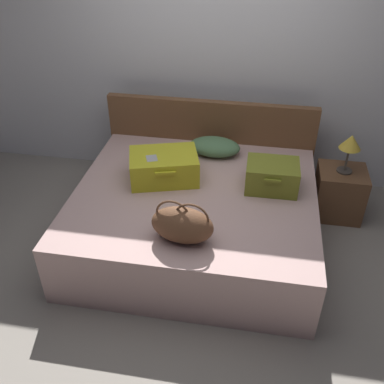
{
  "coord_description": "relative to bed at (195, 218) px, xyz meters",
  "views": [
    {
      "loc": [
        0.49,
        -2.55,
        2.64
      ],
      "look_at": [
        0.0,
        0.27,
        0.64
      ],
      "focal_mm": 40.94,
      "sensor_mm": 36.0,
      "label": 1
    }
  ],
  "objects": [
    {
      "name": "bed",
      "position": [
        0.0,
        0.0,
        0.0
      ],
      "size": [
        2.02,
        1.8,
        0.54
      ],
      "primitive_type": "cube",
      "color": "#BC9993",
      "rests_on": "ground"
    },
    {
      "name": "hard_case_large",
      "position": [
        -0.3,
        0.17,
        0.39
      ],
      "size": [
        0.66,
        0.54,
        0.24
      ],
      "rotation": [
        0.0,
        0.0,
        0.29
      ],
      "color": "gold",
      "rests_on": "bed"
    },
    {
      "name": "table_lamp",
      "position": [
        1.29,
        0.65,
        0.5
      ],
      "size": [
        0.19,
        0.19,
        0.37
      ],
      "color": "#3F3833",
      "rests_on": "nightstand"
    },
    {
      "name": "pillow_near_headboard",
      "position": [
        0.08,
        0.67,
        0.35
      ],
      "size": [
        0.5,
        0.32,
        0.16
      ],
      "primitive_type": "ellipsoid",
      "rotation": [
        0.0,
        0.0,
        -0.05
      ],
      "color": "#4C724C",
      "rests_on": "bed"
    },
    {
      "name": "ground_plane",
      "position": [
        0.0,
        -0.4,
        -0.27
      ],
      "size": [
        12.0,
        12.0,
        0.0
      ],
      "primitive_type": "plane",
      "color": "gray"
    },
    {
      "name": "back_wall",
      "position": [
        0.0,
        1.25,
        1.03
      ],
      "size": [
        8.0,
        0.1,
        2.6
      ],
      "primitive_type": "cube",
      "color": "silver",
      "rests_on": "ground"
    },
    {
      "name": "nightstand",
      "position": [
        1.29,
        0.65,
        -0.03
      ],
      "size": [
        0.44,
        0.4,
        0.49
      ],
      "primitive_type": "cube",
      "color": "brown",
      "rests_on": "ground"
    },
    {
      "name": "hard_case_medium",
      "position": [
        0.62,
        0.19,
        0.39
      ],
      "size": [
        0.44,
        0.36,
        0.24
      ],
      "rotation": [
        0.0,
        0.0,
        0.01
      ],
      "color": "olive",
      "rests_on": "bed"
    },
    {
      "name": "headboard",
      "position": [
        0.0,
        0.94,
        0.21
      ],
      "size": [
        2.06,
        0.08,
        0.96
      ],
      "primitive_type": "cube",
      "color": "brown",
      "rests_on": "ground"
    },
    {
      "name": "duffel_bag",
      "position": [
        0.01,
        -0.6,
        0.41
      ],
      "size": [
        0.48,
        0.29,
        0.33
      ],
      "rotation": [
        0.0,
        0.0,
        -0.09
      ],
      "color": "brown",
      "rests_on": "bed"
    }
  ]
}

